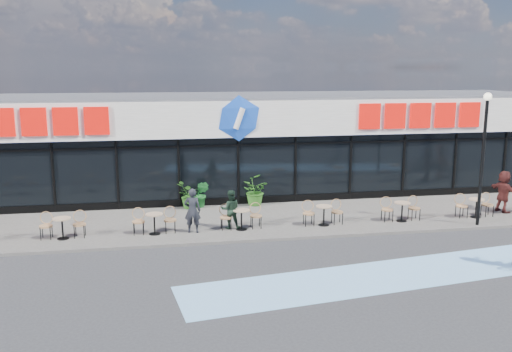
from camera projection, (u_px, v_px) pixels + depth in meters
The scene contains 17 objects.
ground at pixel (272, 263), 16.56m from camera, with size 120.00×120.00×0.00m, color #28282B.
sidewalk at pixel (248, 221), 20.89m from camera, with size 44.00×5.00×0.10m, color #5F5B54.
bike_lane at pixel (416, 272), 15.80m from camera, with size 14.00×2.20×0.01m, color #76AEDF.
building at pixel (229, 143), 25.68m from camera, with size 30.60×6.57×4.75m.
lamp_post at pixel (484, 147), 19.61m from camera, with size 0.28×0.28×4.88m.
bistro_set_2 at pixel (63, 225), 18.53m from camera, with size 1.54×0.62×0.90m.
bistro_set_3 at pixel (154, 221), 19.06m from camera, with size 1.54×0.62×0.90m.
bistro_set_4 at pixel (241, 217), 19.59m from camera, with size 1.54×0.62×0.90m.
bistro_set_5 at pixel (323, 213), 20.12m from camera, with size 1.54×0.62×0.90m.
bistro_set_6 at pixel (401, 209), 20.66m from camera, with size 1.54×0.62×0.90m.
bistro_set_7 at pixel (475, 205), 21.19m from camera, with size 1.54×0.62×0.90m.
potted_plant_left at pixel (201, 194), 22.63m from camera, with size 0.61×0.49×1.11m, color #1D6827.
potted_plant_mid at pixel (189, 195), 22.37m from camera, with size 1.01×0.88×1.12m, color #255618.
potted_plant_right at pixel (253, 191), 22.94m from camera, with size 1.12×0.97×1.25m, color #2C651D.
patron_left at pixel (193, 211), 19.09m from camera, with size 0.59×0.38×1.61m, color black.
patron_right at pixel (230, 209), 19.60m from camera, with size 0.70×0.54×1.43m, color black.
pedestrian_b at pixel (504, 191), 21.86m from camera, with size 1.57×0.50×1.69m, color #491C1A.
Camera 1 is at (-3.23, -15.38, 5.86)m, focal length 38.00 mm.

